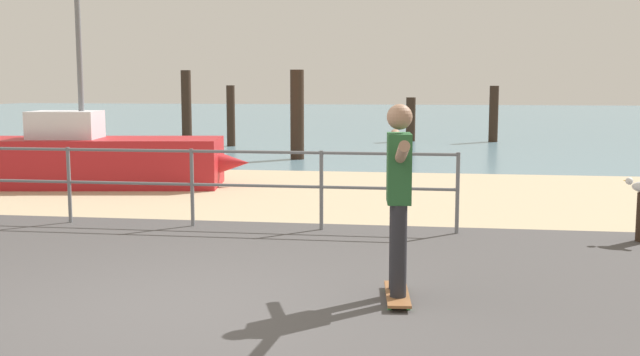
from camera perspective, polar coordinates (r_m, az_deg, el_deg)
The scene contains 12 objects.
ground_plane at distance 5.62m, azimuth -13.96°, elevation -12.86°, with size 24.00×10.00×0.04m, color #474444.
beach_strip at distance 13.17m, azimuth -0.72°, elevation -1.09°, with size 24.00×6.00×0.04m, color tan.
sea_surface at distance 40.97m, azimuth 5.46°, elevation 4.55°, with size 72.00×50.00×0.04m, color slate.
railing_fence at distance 10.70m, azimuth -18.56°, elevation 0.37°, with size 10.43×0.05×1.05m.
sailboat at distance 14.32m, azimuth -15.79°, elevation 1.40°, with size 5.06×2.04×4.70m.
skateboard at distance 6.69m, azimuth 5.89°, elevation -8.79°, with size 0.27×0.82×0.08m.
skateboarder at distance 6.49m, azimuth 6.00°, elevation -0.71°, with size 0.23×1.45×1.65m.
groyne_post_0 at distance 27.08m, azimuth -10.12°, elevation 5.58°, with size 0.35×0.35×2.35m, color #332319.
groyne_post_1 at distance 22.67m, azimuth -6.79°, elevation 4.69°, with size 0.25×0.25×1.84m, color #332319.
groyne_post_2 at distance 18.65m, azimuth -1.75°, elevation 4.80°, with size 0.34×0.34×2.23m, color #332319.
groyne_post_3 at distance 24.60m, azimuth 6.91°, elevation 4.42°, with size 0.31×0.31×1.44m, color #332319.
groyne_post_4 at distance 24.79m, azimuth 13.06°, elevation 4.75°, with size 0.29×0.29×1.82m, color #332319.
Camera 1 is at (2.05, -5.87, 1.91)m, focal length 42.10 mm.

